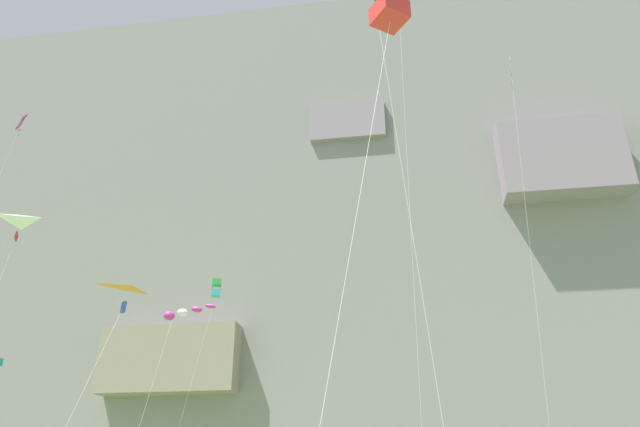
% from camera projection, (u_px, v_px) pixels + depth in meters
% --- Properties ---
extents(cliff_face, '(180.00, 23.48, 66.79)m').
position_uv_depth(cliff_face, '(358.00, 241.00, 77.51)').
color(cliff_face, gray).
rests_on(cliff_face, ground).
extents(kite_windsock_upper_right, '(3.55, 5.36, 14.16)m').
position_uv_depth(kite_windsock_upper_right, '(181.00, 313.00, 36.94)').
color(kite_windsock_upper_right, '#CC3399').
rests_on(kite_windsock_upper_right, ground).
extents(kite_delta_low_right, '(1.83, 2.71, 28.34)m').
position_uv_depth(kite_delta_low_right, '(396.00, 23.00, 32.79)').
color(kite_delta_low_right, teal).
rests_on(kite_delta_low_right, ground).
extents(kite_banner_high_center, '(3.42, 8.01, 33.38)m').
position_uv_depth(kite_banner_high_center, '(516.00, 119.00, 42.68)').
color(kite_banner_high_center, black).
rests_on(kite_banner_high_center, ground).
extents(kite_delta_upper_left, '(1.97, 5.01, 9.91)m').
position_uv_depth(kite_delta_upper_left, '(128.00, 303.00, 21.40)').
color(kite_delta_upper_left, orange).
rests_on(kite_delta_upper_left, ground).
extents(kite_delta_upper_mid, '(1.61, 3.83, 12.89)m').
position_uv_depth(kite_delta_upper_mid, '(15.00, 247.00, 23.43)').
color(kite_delta_upper_mid, white).
rests_on(kite_delta_upper_mid, ground).
extents(kite_box_mid_right, '(2.59, 3.99, 18.86)m').
position_uv_depth(kite_box_mid_right, '(216.00, 289.00, 46.88)').
color(kite_box_mid_right, green).
rests_on(kite_box_mid_right, ground).
extents(kite_diamond_mid_left, '(3.37, 1.79, 26.87)m').
position_uv_depth(kite_diamond_mid_left, '(16.00, 135.00, 38.73)').
color(kite_diamond_mid_left, '#CC3399').
rests_on(kite_diamond_mid_left, ground).
extents(kite_box_low_left, '(2.92, 4.02, 17.17)m').
position_uv_depth(kite_box_low_left, '(388.00, 0.00, 16.75)').
color(kite_box_low_left, black).
rests_on(kite_box_low_left, ground).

